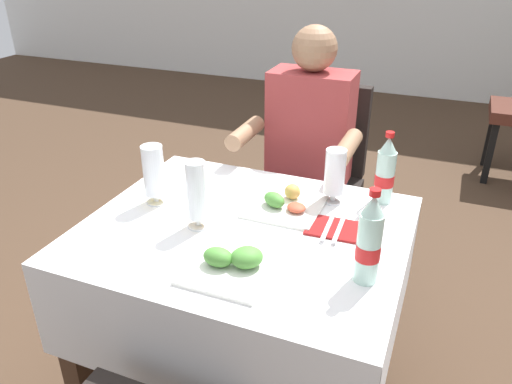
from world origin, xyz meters
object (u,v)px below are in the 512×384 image
Objects in this scene: seated_diner_far at (306,155)px; cola_bottle_secondary at (369,242)px; beer_glass_middle at (154,175)px; beer_glass_left at (335,176)px; cola_bottle_primary at (385,172)px; plate_far_diner at (285,203)px; plate_near_camera at (232,263)px; chair_far_diner_seat at (313,178)px; beer_glass_right at (197,195)px; main_dining_table at (245,272)px; napkin_cutlery_set at (334,228)px.

cola_bottle_secondary is (0.43, -0.84, 0.15)m from seated_diner_far.
seated_diner_far reaches higher than beer_glass_middle.
cola_bottle_primary reaches higher than beer_glass_left.
plate_far_diner is (0.09, -0.54, 0.05)m from seated_diner_far.
plate_near_camera is 0.53m from beer_glass_left.
chair_far_diner_seat is 4.26× the size of beer_glass_right.
cola_bottle_secondary reaches higher than beer_glass_right.
beer_glass_left is (0.16, 0.50, 0.08)m from plate_near_camera.
main_dining_table is 3.70× the size of cola_bottle_secondary.
beer_glass_middle is at bearing -162.82° from plate_far_diner.
cola_bottle_primary is 0.94× the size of cola_bottle_secondary.
plate_far_diner is at bearing -83.11° from chair_far_diner_seat.
beer_glass_left is (0.22, 0.28, 0.28)m from main_dining_table.
plate_far_diner is at bearing 17.18° from beer_glass_middle.
seated_diner_far is at bearing 114.66° from napkin_cutlery_set.
seated_diner_far is 5.90× the size of beer_glass_middle.
beer_glass_left is 0.45m from cola_bottle_secondary.
beer_glass_middle is at bearing 157.45° from beer_glass_right.
main_dining_table is 0.45m from beer_glass_middle.
beer_glass_right is at bearing -99.06° from chair_far_diner_seat.
napkin_cutlery_set is (0.41, 0.15, -0.11)m from beer_glass_right.
beer_glass_left is (0.14, 0.11, 0.08)m from plate_far_diner.
beer_glass_middle is (-0.34, -0.67, 0.14)m from seated_diner_far.
plate_far_diner is 0.32m from beer_glass_right.
plate_near_camera is at bearing -41.16° from beer_glass_right.
cola_bottle_primary is at bearing 94.09° from cola_bottle_secondary.
chair_far_diner_seat is 0.91m from beer_glass_middle.
plate_near_camera is 0.92× the size of cola_bottle_primary.
seated_diner_far is 6.41× the size of beer_glass_left.
chair_far_diner_seat is (0.00, 0.82, -0.01)m from main_dining_table.
cola_bottle_primary reaches higher than beer_glass_middle.
beer_glass_middle is at bearing 147.51° from plate_near_camera.
chair_far_diner_seat is 0.65m from beer_glass_left.
cola_bottle_primary is 0.48m from cola_bottle_secondary.
napkin_cutlery_set is at bearing 19.56° from beer_glass_right.
beer_glass_left reaches higher than napkin_cutlery_set.
plate_near_camera is 0.66m from cola_bottle_primary.
beer_glass_middle is (-0.43, -0.13, 0.09)m from plate_far_diner.
plate_near_camera is 0.28m from beer_glass_right.
cola_bottle_secondary is at bearing -12.32° from beer_glass_middle.
beer_glass_right is (-0.14, -0.87, 0.30)m from chair_far_diner_seat.
cola_bottle_primary is (0.32, 0.57, 0.09)m from plate_near_camera.
cola_bottle_secondary is (0.35, 0.10, 0.10)m from plate_near_camera.
beer_glass_right is at bearing 138.84° from plate_near_camera.
beer_glass_middle is at bearing -157.09° from cola_bottle_primary.
beer_glass_middle reaches higher than napkin_cutlery_set.
cola_bottle_secondary reaches higher than napkin_cutlery_set.
seated_diner_far reaches higher than plate_far_diner.
beer_glass_right is at bearing -142.50° from cola_bottle_primary.
plate_far_diner is 0.46m from beer_glass_middle.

